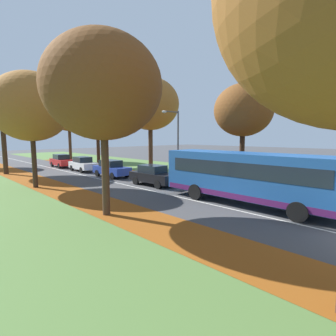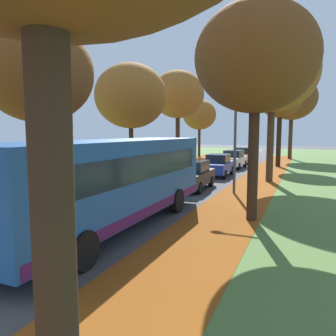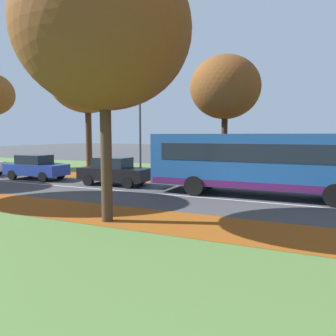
# 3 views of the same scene
# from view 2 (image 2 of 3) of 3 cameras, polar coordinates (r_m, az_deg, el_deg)

# --- Properties ---
(grass_verge_left) EXTENTS (12.00, 90.00, 0.01)m
(grass_verge_left) POSITION_cam_2_polar(r_m,az_deg,el_deg) (28.57, -12.96, -0.41)
(grass_verge_left) COLOR #517538
(grass_verge_left) RESTS_ON ground
(leaf_litter_left) EXTENTS (2.80, 60.00, 0.00)m
(leaf_litter_left) POSITION_cam_2_polar(r_m,az_deg,el_deg) (21.08, -12.28, -2.70)
(leaf_litter_left) COLOR #8C4714
(leaf_litter_left) RESTS_ON grass_verge_left
(grass_verge_right) EXTENTS (12.00, 90.00, 0.01)m
(grass_verge_right) POSITION_cam_2_polar(r_m,az_deg,el_deg) (23.34, 26.95, -2.40)
(grass_verge_right) COLOR #517538
(grass_verge_right) RESTS_ON ground
(leaf_litter_right) EXTENTS (2.80, 60.00, 0.00)m
(leaf_litter_right) POSITION_cam_2_polar(r_m,az_deg,el_deg) (17.57, 13.23, -4.51)
(leaf_litter_right) COLOR #8C4714
(leaf_litter_right) RESTS_ON grass_verge_right
(road_centre_line) EXTENTS (0.12, 80.00, 0.01)m
(road_centre_line) POSITION_cam_2_polar(r_m,az_deg,el_deg) (24.41, 4.89, -1.39)
(road_centre_line) COLOR silver
(road_centre_line) RESTS_ON ground
(tree_left_near) EXTENTS (5.67, 5.67, 8.84)m
(tree_left_near) POSITION_cam_2_polar(r_m,az_deg,el_deg) (18.64, -21.76, 15.16)
(tree_left_near) COLOR #422D1E
(tree_left_near) RESTS_ON ground
(tree_left_mid) EXTENTS (5.70, 5.70, 8.68)m
(tree_left_mid) POSITION_cam_2_polar(r_m,az_deg,el_deg) (26.75, -6.53, 12.35)
(tree_left_mid) COLOR #382619
(tree_left_mid) RESTS_ON ground
(tree_left_far) EXTENTS (5.59, 5.59, 9.77)m
(tree_left_far) POSITION_cam_2_polar(r_m,az_deg,el_deg) (35.65, 1.72, 12.66)
(tree_left_far) COLOR #382619
(tree_left_far) RESTS_ON ground
(tree_left_distant) EXTENTS (4.44, 4.44, 7.57)m
(tree_left_distant) POSITION_cam_2_polar(r_m,az_deg,el_deg) (44.56, 5.51, 9.20)
(tree_left_distant) COLOR #382619
(tree_left_distant) RESTS_ON ground
(tree_right_near) EXTENTS (4.32, 4.32, 7.80)m
(tree_right_near) POSITION_cam_2_polar(r_m,az_deg,el_deg) (12.51, 15.07, 17.95)
(tree_right_near) COLOR #382619
(tree_right_near) RESTS_ON ground
(tree_right_mid) EXTENTS (5.77, 5.77, 9.72)m
(tree_right_mid) POSITION_cam_2_polar(r_m,az_deg,el_deg) (22.70, 17.77, 15.74)
(tree_right_mid) COLOR #422D1E
(tree_right_mid) RESTS_ON ground
(tree_right_far) EXTENTS (4.04, 4.04, 8.22)m
(tree_right_far) POSITION_cam_2_polar(r_m,az_deg,el_deg) (32.67, 18.97, 11.36)
(tree_right_far) COLOR black
(tree_right_far) RESTS_ON ground
(tree_right_distant) EXTENTS (5.81, 5.81, 9.93)m
(tree_right_distant) POSITION_cam_2_polar(r_m,az_deg,el_deg) (42.49, 20.79, 11.32)
(tree_right_distant) COLOR #422D1E
(tree_right_distant) RESTS_ON ground
(streetlamp_right) EXTENTS (1.89, 0.28, 6.00)m
(streetlamp_right) POSITION_cam_2_polar(r_m,az_deg,el_deg) (17.60, 10.60, 7.77)
(streetlamp_right) COLOR #47474C
(streetlamp_right) RESTS_ON ground
(bus) EXTENTS (2.69, 10.41, 2.98)m
(bus) POSITION_cam_2_polar(r_m,az_deg,el_deg) (11.10, -9.64, -1.80)
(bus) COLOR #1E5199
(bus) RESTS_ON ground
(car_black_lead) EXTENTS (1.89, 4.25, 1.62)m
(car_black_lead) POSITION_cam_2_polar(r_m,az_deg,el_deg) (18.67, 4.27, -1.23)
(car_black_lead) COLOR black
(car_black_lead) RESTS_ON ground
(car_blue_following) EXTENTS (1.86, 4.24, 1.62)m
(car_blue_following) POSITION_cam_2_polar(r_m,az_deg,el_deg) (24.52, 8.69, 0.50)
(car_blue_following) COLOR #233D9E
(car_blue_following) RESTS_ON ground
(car_white_third_in_line) EXTENTS (1.91, 4.27, 1.62)m
(car_white_third_in_line) POSITION_cam_2_polar(r_m,az_deg,el_deg) (30.18, 11.32, 1.52)
(car_white_third_in_line) COLOR silver
(car_white_third_in_line) RESTS_ON ground
(car_red_fourth_in_line) EXTENTS (1.94, 4.28, 1.62)m
(car_red_fourth_in_line) POSITION_cam_2_polar(r_m,az_deg,el_deg) (35.66, 12.91, 2.19)
(car_red_fourth_in_line) COLOR #B21919
(car_red_fourth_in_line) RESTS_ON ground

